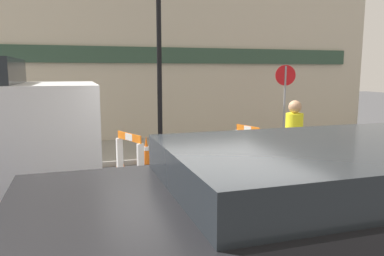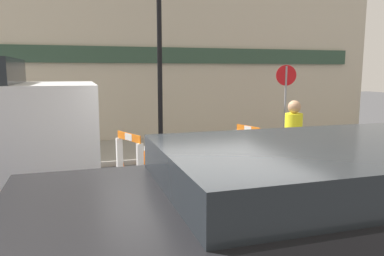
{
  "view_description": "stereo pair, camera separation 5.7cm",
  "coord_description": "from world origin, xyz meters",
  "px_view_note": "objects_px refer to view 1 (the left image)",
  "views": [
    {
      "loc": [
        -1.54,
        -4.53,
        2.32
      ],
      "look_at": [
        1.02,
        3.64,
        1.0
      ],
      "focal_mm": 35.0,
      "sensor_mm": 36.0,
      "label": 1
    },
    {
      "loc": [
        -1.49,
        -4.54,
        2.32
      ],
      "look_at": [
        1.02,
        3.64,
        1.0
      ],
      "focal_mm": 35.0,
      "sensor_mm": 36.0,
      "label": 2
    }
  ],
  "objects_px": {
    "parked_car_1": "(334,245)",
    "person_worker": "(293,147)",
    "stop_sign": "(285,92)",
    "streetlamp_post": "(159,5)"
  },
  "relations": [
    {
      "from": "stop_sign",
      "to": "person_worker",
      "type": "bearing_deg",
      "value": 75.01
    },
    {
      "from": "streetlamp_post",
      "to": "parked_car_1",
      "type": "height_order",
      "value": "streetlamp_post"
    },
    {
      "from": "streetlamp_post",
      "to": "parked_car_1",
      "type": "bearing_deg",
      "value": -92.84
    },
    {
      "from": "streetlamp_post",
      "to": "person_worker",
      "type": "distance_m",
      "value": 5.54
    },
    {
      "from": "streetlamp_post",
      "to": "stop_sign",
      "type": "height_order",
      "value": "streetlamp_post"
    },
    {
      "from": "streetlamp_post",
      "to": "parked_car_1",
      "type": "distance_m",
      "value": 8.35
    },
    {
      "from": "stop_sign",
      "to": "parked_car_1",
      "type": "height_order",
      "value": "stop_sign"
    },
    {
      "from": "stop_sign",
      "to": "streetlamp_post",
      "type": "bearing_deg",
      "value": 9.47
    },
    {
      "from": "parked_car_1",
      "to": "person_worker",
      "type": "bearing_deg",
      "value": 62.11
    },
    {
      "from": "person_worker",
      "to": "parked_car_1",
      "type": "height_order",
      "value": "person_worker"
    }
  ]
}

